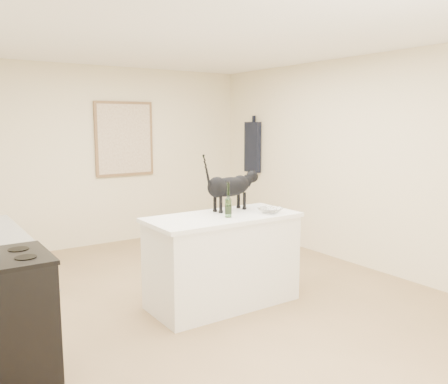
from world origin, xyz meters
The scene contains 13 objects.
floor centered at (0.00, 0.00, 0.00)m, with size 5.50×5.50×0.00m, color #9A7952.
ceiling centered at (0.00, 0.00, 2.60)m, with size 5.50×5.50×0.00m, color white.
wall_back centered at (0.00, 2.75, 1.30)m, with size 4.50×4.50×0.00m, color beige.
wall_right centered at (2.25, 0.00, 1.30)m, with size 5.50×5.50×0.00m, color beige.
island_base centered at (0.10, -0.20, 0.43)m, with size 1.44×0.67×0.86m, color white.
island_top centered at (0.10, -0.20, 0.88)m, with size 1.50×0.70×0.04m, color white.
stove centered at (-1.95, -0.60, 0.45)m, with size 0.60×0.60×0.90m, color black.
artwork_frame centered at (0.30, 2.72, 1.55)m, with size 0.90×0.03×1.10m, color brown.
artwork_canvas centered at (0.30, 2.70, 1.55)m, with size 0.82×0.00×1.02m, color beige.
hanging_garment centered at (2.19, 2.05, 1.40)m, with size 0.08×0.34×0.80m, color black.
black_cat centered at (0.29, -0.03, 1.12)m, with size 0.63×0.19×0.44m, color black, non-canonical shape.
wine_bottle centered at (0.10, -0.30, 1.05)m, with size 0.06×0.06×0.30m, color #295F26.
glass_bowl centered at (0.55, -0.38, 0.93)m, with size 0.23×0.23×0.06m, color silver.
Camera 1 is at (-2.40, -3.92, 1.80)m, focal length 37.57 mm.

